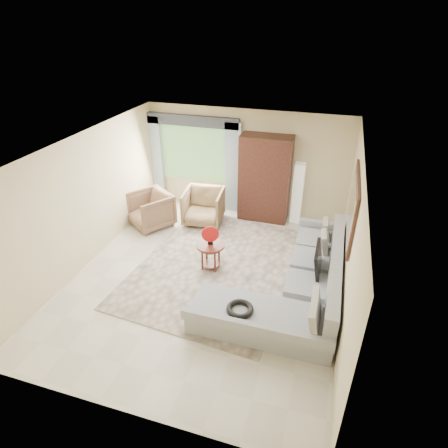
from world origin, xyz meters
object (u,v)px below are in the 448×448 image
(armchair_right, at_px, (203,207))
(potted_plant, at_px, (151,198))
(coffee_table, at_px, (211,256))
(floor_lamp, at_px, (298,193))
(armoire, at_px, (265,179))
(armchair_left, at_px, (151,210))
(tv_screen, at_px, (318,259))
(sectional_sofa, at_px, (298,288))

(armchair_right, height_order, potted_plant, armchair_right)
(coffee_table, bearing_deg, floor_lamp, 60.96)
(armoire, height_order, floor_lamp, armoire)
(armchair_left, distance_m, floor_lamp, 3.54)
(tv_screen, xyz_separation_m, potted_plant, (-4.44, 2.23, -0.43))
(armchair_left, height_order, floor_lamp, floor_lamp)
(armchair_left, relative_size, potted_plant, 1.61)
(sectional_sofa, bearing_deg, floor_lamp, 98.33)
(sectional_sofa, distance_m, armchair_right, 3.42)
(sectional_sofa, relative_size, tv_screen, 4.68)
(armoire, bearing_deg, tv_screen, -59.46)
(tv_screen, height_order, potted_plant, tv_screen)
(sectional_sofa, distance_m, coffee_table, 1.87)
(armchair_right, height_order, floor_lamp, floor_lamp)
(coffee_table, relative_size, armoire, 0.27)
(sectional_sofa, relative_size, armoire, 1.65)
(sectional_sofa, distance_m, armchair_left, 4.11)
(armchair_right, distance_m, potted_plant, 1.64)
(tv_screen, bearing_deg, armoire, 120.54)
(coffee_table, height_order, armoire, armoire)
(tv_screen, distance_m, potted_plant, 4.99)
(floor_lamp, bearing_deg, sectional_sofa, -81.67)
(armchair_left, distance_m, potted_plant, 0.97)
(armchair_left, height_order, potted_plant, armchair_left)
(sectional_sofa, bearing_deg, coffee_table, 164.69)
(tv_screen, distance_m, armoire, 2.97)
(sectional_sofa, xyz_separation_m, floor_lamp, (-0.43, 2.96, 0.47))
(sectional_sofa, height_order, armoire, armoire)
(coffee_table, xyz_separation_m, armchair_right, (-0.78, 1.75, 0.13))
(sectional_sofa, distance_m, floor_lamp, 3.03)
(potted_plant, relative_size, floor_lamp, 0.38)
(sectional_sofa, xyz_separation_m, armchair_left, (-3.73, 1.72, 0.14))
(potted_plant, xyz_separation_m, armoire, (2.94, 0.32, 0.76))
(coffee_table, xyz_separation_m, armchair_left, (-1.93, 1.23, 0.12))
(coffee_table, height_order, armchair_left, armchair_left)
(armoire, distance_m, floor_lamp, 0.86)
(floor_lamp, bearing_deg, armchair_right, -161.54)
(tv_screen, height_order, armoire, armoire)
(coffee_table, relative_size, potted_plant, 0.99)
(sectional_sofa, xyz_separation_m, tv_screen, (0.27, 0.36, 0.44))
(tv_screen, relative_size, armoire, 0.35)
(coffee_table, distance_m, armoire, 2.58)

